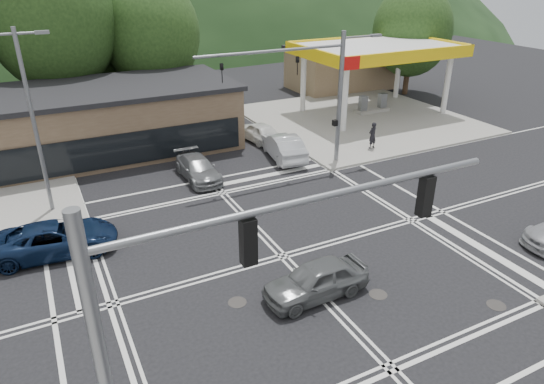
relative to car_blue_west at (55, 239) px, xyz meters
name	(u,v)px	position (x,y,z in m)	size (l,w,h in m)	color
ground	(283,256)	(8.64, -4.70, -0.71)	(120.00, 120.00, 0.00)	black
sidewalk_ne	(359,119)	(23.64, 10.30, -0.64)	(16.00, 16.00, 0.15)	gray
gas_station_canopy	(377,52)	(25.62, 11.29, 4.33)	(12.32, 8.34, 5.75)	silver
convenience_store	(342,69)	(28.64, 20.30, 1.19)	(10.00, 6.00, 3.80)	#846B4F
commercial_row	(45,129)	(0.64, 12.30, 1.29)	(24.00, 8.00, 4.00)	brown
hill_north	(64,28)	(8.64, 85.30, -0.71)	(252.00, 126.00, 140.00)	black
tree_n_b	(51,20)	(2.64, 19.30, 7.08)	(9.00, 9.00, 12.98)	#382619
tree_n_c	(151,33)	(9.64, 19.30, 5.78)	(7.60, 7.60, 10.87)	#382619
tree_n_e	(102,21)	(6.64, 23.30, 6.43)	(8.40, 8.40, 11.98)	#382619
tree_ne	(412,31)	(32.64, 15.30, 5.13)	(7.20, 7.20, 9.99)	#382619
streetlight_nw	(34,115)	(0.20, 4.30, 4.34)	(2.50, 0.25, 9.00)	slate
signal_mast_ne	(323,84)	(15.58, 3.50, 4.36)	(11.65, 0.30, 8.00)	slate
signal_mast_sw	(195,321)	(2.25, -12.90, 4.41)	(9.14, 0.28, 8.00)	slate
car_blue_west	(55,239)	(0.00, 0.00, 0.00)	(2.37, 5.14, 1.43)	#0D1C3A
car_grey_center	(316,280)	(8.47, -7.65, -0.01)	(1.67, 4.14, 1.41)	#5A5D5F
car_queue_a	(283,146)	(14.14, 5.61, 0.09)	(1.70, 4.88, 1.61)	#BABEC2
car_queue_b	(259,132)	(14.14, 9.30, -0.02)	(1.65, 4.10, 1.40)	silver
car_northbound	(198,168)	(8.14, 4.92, -0.08)	(1.79, 4.40, 1.28)	slate
pedestrian	(372,135)	(20.16, 4.21, 0.33)	(0.65, 0.43, 1.79)	black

